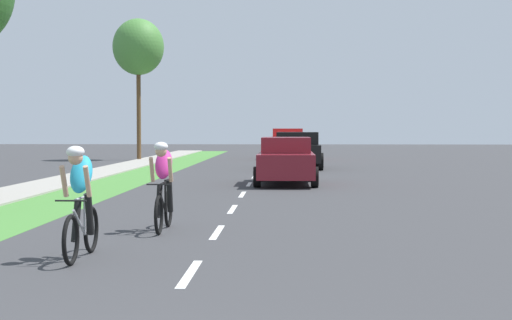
# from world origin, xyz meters

# --- Properties ---
(ground_plane) EXTENTS (120.00, 120.00, 0.00)m
(ground_plane) POSITION_xyz_m (0.00, 20.00, 0.00)
(ground_plane) COLOR #38383A
(grass_verge) EXTENTS (2.05, 70.00, 0.01)m
(grass_verge) POSITION_xyz_m (-4.40, 20.00, 0.00)
(grass_verge) COLOR #478438
(grass_verge) RESTS_ON ground_plane
(sidewalk_concrete) EXTENTS (1.87, 70.00, 0.10)m
(sidewalk_concrete) POSITION_xyz_m (-6.36, 20.00, 0.00)
(sidewalk_concrete) COLOR #9E998E
(sidewalk_concrete) RESTS_ON ground_plane
(lane_markings_center) EXTENTS (0.12, 54.07, 0.01)m
(lane_markings_center) POSITION_xyz_m (0.00, 24.00, 0.00)
(lane_markings_center) COLOR white
(lane_markings_center) RESTS_ON ground_plane
(cyclist_lead) EXTENTS (0.42, 1.72, 1.58)m
(cyclist_lead) POSITION_xyz_m (-1.64, 6.31, 0.81)
(cyclist_lead) COLOR black
(cyclist_lead) RESTS_ON ground_plane
(cyclist_trailing) EXTENTS (0.42, 1.72, 1.58)m
(cyclist_trailing) POSITION_xyz_m (-0.97, 9.20, 0.81)
(cyclist_trailing) COLOR black
(cyclist_trailing) RESTS_ON ground_plane
(sedan_maroon) EXTENTS (1.98, 4.30, 1.52)m
(sedan_maroon) POSITION_xyz_m (1.19, 20.40, 0.77)
(sedan_maroon) COLOR maroon
(sedan_maroon) RESTS_ON ground_plane
(pickup_black) EXTENTS (2.22, 5.10, 1.64)m
(pickup_black) POSITION_xyz_m (1.67, 29.80, 0.83)
(pickup_black) COLOR black
(pickup_black) RESTS_ON ground_plane
(suv_red) EXTENTS (2.15, 4.70, 1.79)m
(suv_red) POSITION_xyz_m (1.28, 40.42, 0.95)
(suv_red) COLOR red
(suv_red) RESTS_ON ground_plane
(street_tree_far) EXTENTS (2.89, 2.89, 8.00)m
(street_tree_far) POSITION_xyz_m (-7.18, 38.56, 6.37)
(street_tree_far) COLOR brown
(street_tree_far) RESTS_ON ground_plane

